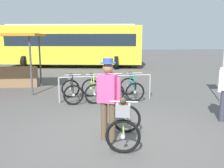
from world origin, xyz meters
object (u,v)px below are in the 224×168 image
(racked_bike_black, at_px, (72,90))
(racked_bike_yellow, at_px, (112,89))
(racked_bike_teal, at_px, (131,88))
(featured_bicycle, at_px, (124,121))
(market_stall, at_px, (5,56))
(person_with_featured_bike, at_px, (108,96))
(racked_bike_lime, at_px, (92,90))
(bus_distant, at_px, (73,43))

(racked_bike_black, xyz_separation_m, racked_bike_yellow, (1.40, 0.08, 0.00))
(racked_bike_teal, bearing_deg, racked_bike_black, -176.60)
(featured_bicycle, height_order, market_stall, market_stall)
(racked_bike_teal, bearing_deg, person_with_featured_bike, -110.07)
(racked_bike_lime, distance_m, racked_bike_yellow, 0.70)
(racked_bike_teal, bearing_deg, racked_bike_lime, -176.60)
(featured_bicycle, bearing_deg, racked_bike_lime, 96.22)
(racked_bike_black, distance_m, featured_bicycle, 3.82)
(racked_bike_teal, xyz_separation_m, market_stall, (-4.84, 2.27, 1.03))
(person_with_featured_bike, distance_m, bus_distant, 13.74)
(racked_bike_yellow, distance_m, racked_bike_teal, 0.70)
(racked_bike_black, xyz_separation_m, racked_bike_lime, (0.70, 0.04, 0.00))
(racked_bike_lime, relative_size, bus_distant, 0.11)
(racked_bike_lime, height_order, racked_bike_teal, same)
(racked_bike_lime, relative_size, market_stall, 0.36)
(featured_bicycle, xyz_separation_m, person_with_featured_bike, (-0.29, 0.26, 0.46))
(racked_bike_yellow, relative_size, bus_distant, 0.11)
(racked_bike_lime, height_order, market_stall, market_stall)
(racked_bike_yellow, bearing_deg, featured_bicycle, -94.52)
(racked_bike_teal, bearing_deg, racked_bike_yellow, -176.60)
(racked_bike_lime, height_order, bus_distant, bus_distant)
(racked_bike_black, height_order, racked_bike_lime, same)
(racked_bike_yellow, distance_m, market_stall, 4.85)
(racked_bike_black, relative_size, racked_bike_lime, 1.02)
(featured_bicycle, bearing_deg, racked_bike_black, 106.76)
(racked_bike_yellow, relative_size, featured_bicycle, 0.89)
(bus_distant, bearing_deg, person_with_featured_bike, -86.33)
(racked_bike_yellow, distance_m, person_with_featured_bike, 3.58)
(racked_bike_lime, distance_m, bus_distant, 10.37)
(bus_distant, height_order, market_stall, bus_distant)
(racked_bike_yellow, relative_size, person_with_featured_bike, 0.64)
(racked_bike_teal, relative_size, market_stall, 0.34)
(racked_bike_yellow, bearing_deg, bus_distant, 98.17)
(racked_bike_black, bearing_deg, racked_bike_yellow, 3.40)
(racked_bike_black, relative_size, person_with_featured_bike, 0.67)
(racked_bike_yellow, relative_size, market_stall, 0.35)
(racked_bike_black, relative_size, racked_bike_teal, 1.06)
(racked_bike_lime, relative_size, featured_bicycle, 0.91)
(racked_bike_black, relative_size, featured_bicycle, 0.92)
(racked_bike_lime, relative_size, racked_bike_yellow, 1.03)
(racked_bike_black, height_order, racked_bike_teal, same)
(racked_bike_teal, bearing_deg, featured_bicycle, -104.73)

